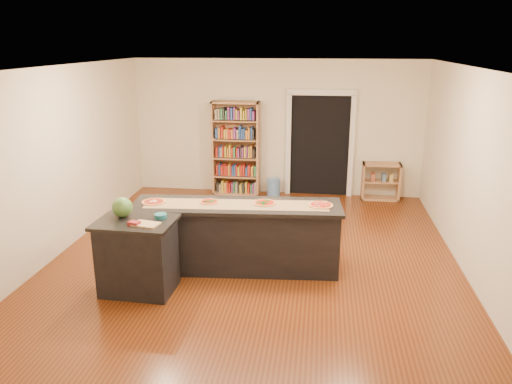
# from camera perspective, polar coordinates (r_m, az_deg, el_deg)

# --- Properties ---
(room) EXTENTS (6.00, 7.00, 2.80)m
(room) POSITION_cam_1_polar(r_m,az_deg,el_deg) (7.08, -0.21, 2.63)
(room) COLOR beige
(room) RESTS_ON ground
(doorway) EXTENTS (1.40, 0.09, 2.21)m
(doorway) POSITION_cam_1_polar(r_m,az_deg,el_deg) (10.44, 7.32, 6.07)
(doorway) COLOR black
(doorway) RESTS_ON room
(kitchen_island) EXTENTS (2.93, 0.79, 0.96)m
(kitchen_island) POSITION_cam_1_polar(r_m,az_deg,el_deg) (7.12, -2.20, -5.06)
(kitchen_island) COLOR black
(kitchen_island) RESTS_ON ground
(side_counter) EXTENTS (0.99, 0.72, 0.98)m
(side_counter) POSITION_cam_1_polar(r_m,az_deg,el_deg) (6.65, -13.36, -7.11)
(side_counter) COLOR black
(side_counter) RESTS_ON ground
(bookshelf) EXTENTS (0.98, 0.35, 1.96)m
(bookshelf) POSITION_cam_1_polar(r_m,az_deg,el_deg) (10.46, -2.31, 4.96)
(bookshelf) COLOR tan
(bookshelf) RESTS_ON ground
(low_shelf) EXTENTS (0.76, 0.33, 0.76)m
(low_shelf) POSITION_cam_1_polar(r_m,az_deg,el_deg) (10.53, 14.06, 1.19)
(low_shelf) COLOR tan
(low_shelf) RESTS_ON ground
(waste_bin) EXTENTS (0.27, 0.27, 0.39)m
(waste_bin) POSITION_cam_1_polar(r_m,az_deg,el_deg) (10.41, 2.02, 0.47)
(waste_bin) COLOR #5685C1
(waste_bin) RESTS_ON ground
(kraft_paper) EXTENTS (2.57, 0.65, 0.00)m
(kraft_paper) POSITION_cam_1_polar(r_m,az_deg,el_deg) (6.93, -2.26, -1.44)
(kraft_paper) COLOR olive
(kraft_paper) RESTS_ON kitchen_island
(watermelon) EXTENTS (0.26, 0.26, 0.26)m
(watermelon) POSITION_cam_1_polar(r_m,az_deg,el_deg) (6.61, -15.05, -1.69)
(watermelon) COLOR #144214
(watermelon) RESTS_ON side_counter
(cutting_board) EXTENTS (0.35, 0.26, 0.02)m
(cutting_board) POSITION_cam_1_polar(r_m,az_deg,el_deg) (6.29, -12.45, -3.63)
(cutting_board) COLOR tan
(cutting_board) RESTS_ON side_counter
(package_red) EXTENTS (0.16, 0.13, 0.05)m
(package_red) POSITION_cam_1_polar(r_m,az_deg,el_deg) (6.31, -13.76, -3.50)
(package_red) COLOR maroon
(package_red) RESTS_ON side_counter
(package_teal) EXTENTS (0.16, 0.16, 0.06)m
(package_teal) POSITION_cam_1_polar(r_m,az_deg,el_deg) (6.48, -10.85, -2.72)
(package_teal) COLOR #195966
(package_teal) RESTS_ON side_counter
(pizza_a) EXTENTS (0.33, 0.33, 0.02)m
(pizza_a) POSITION_cam_1_polar(r_m,az_deg,el_deg) (7.15, -11.60, -1.10)
(pizza_a) COLOR #DB9654
(pizza_a) RESTS_ON kitchen_island
(pizza_b) EXTENTS (0.27, 0.27, 0.02)m
(pizza_b) POSITION_cam_1_polar(r_m,az_deg,el_deg) (7.04, -5.37, -1.12)
(pizza_b) COLOR #DB9654
(pizza_b) RESTS_ON kitchen_island
(pizza_c) EXTENTS (0.32, 0.32, 0.02)m
(pizza_c) POSITION_cam_1_polar(r_m,az_deg,el_deg) (6.96, 0.98, -1.25)
(pizza_c) COLOR #DB9654
(pizza_c) RESTS_ON kitchen_island
(pizza_d) EXTENTS (0.32, 0.32, 0.02)m
(pizza_d) POSITION_cam_1_polar(r_m,az_deg,el_deg) (6.93, 7.41, -1.48)
(pizza_d) COLOR #DB9654
(pizza_d) RESTS_ON kitchen_island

